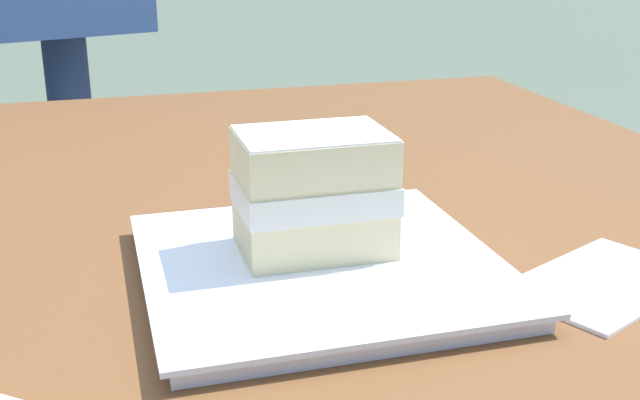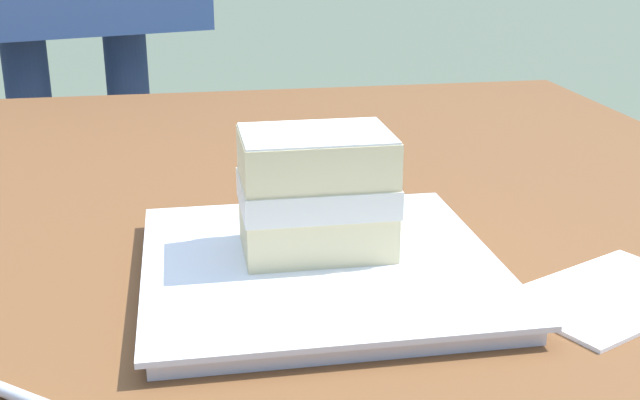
{
  "view_description": "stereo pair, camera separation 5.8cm",
  "coord_description": "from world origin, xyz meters",
  "views": [
    {
      "loc": [
        0.01,
        0.73,
        1.02
      ],
      "look_at": [
        -0.14,
        0.21,
        0.83
      ],
      "focal_mm": 45.87,
      "sensor_mm": 36.0,
      "label": 1
    },
    {
      "loc": [
        -0.05,
        0.75,
        1.02
      ],
      "look_at": [
        -0.14,
        0.21,
        0.83
      ],
      "focal_mm": 45.87,
      "sensor_mm": 36.0,
      "label": 2
    }
  ],
  "objects": [
    {
      "name": "cake_slice",
      "position": [
        -0.14,
        0.19,
        0.83
      ],
      "size": [
        0.11,
        0.09,
        0.09
      ],
      "color": "beige",
      "rests_on": "dessert_plate"
    },
    {
      "name": "patio_table",
      "position": [
        0.0,
        0.0,
        0.66
      ],
      "size": [
        1.25,
        0.95,
        0.77
      ],
      "color": "brown",
      "rests_on": "ground"
    },
    {
      "name": "paper_napkin",
      "position": [
        -0.33,
        0.28,
        0.77
      ],
      "size": [
        0.17,
        0.14,
        0.0
      ],
      "color": "white",
      "rests_on": "patio_table"
    },
    {
      "name": "dessert_plate",
      "position": [
        -0.14,
        0.21,
        0.78
      ],
      "size": [
        0.26,
        0.26,
        0.02
      ],
      "color": "white",
      "rests_on": "patio_table"
    }
  ]
}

